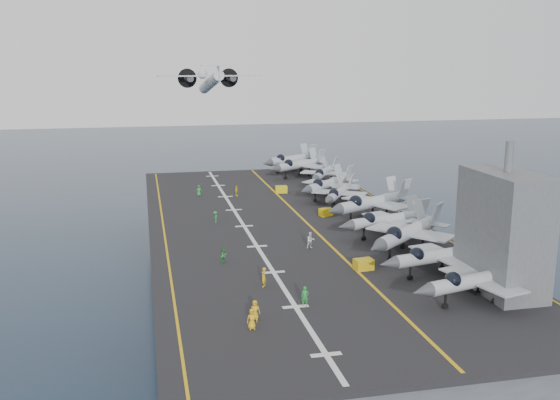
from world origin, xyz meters
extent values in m
plane|color=#142135|center=(0.00, 0.00, 0.00)|extent=(500.00, 500.00, 0.00)
cube|color=#56595E|center=(0.00, 0.00, 5.00)|extent=(36.00, 90.00, 10.00)
cube|color=black|center=(0.00, 0.00, 10.20)|extent=(38.00, 92.00, 0.40)
cube|color=gold|center=(3.00, 0.00, 10.42)|extent=(0.35, 90.00, 0.02)
cube|color=silver|center=(-6.00, 0.00, 10.42)|extent=(0.50, 90.00, 0.02)
cube|color=gold|center=(-17.00, 0.00, 10.42)|extent=(0.25, 90.00, 0.02)
cube|color=gold|center=(18.50, 0.00, 10.42)|extent=(0.25, 90.00, 0.02)
imported|color=gold|center=(-10.22, -32.14, 11.31)|extent=(1.11, 0.76, 1.81)
imported|color=gold|center=(-7.87, -24.06, 11.42)|extent=(1.31, 1.46, 2.03)
imported|color=#268C33|center=(-10.82, -15.47, 11.25)|extent=(1.21, 1.21, 1.71)
imported|color=#268A39|center=(-9.66, 2.95, 11.22)|extent=(0.69, 1.01, 1.63)
imported|color=yellow|center=(-4.06, 20.05, 11.31)|extent=(1.20, 1.31, 1.81)
imported|color=#268C33|center=(-10.27, 21.93, 11.29)|extent=(1.19, 0.90, 1.79)
imported|color=#1F8B34|center=(-5.11, -30.04, 11.37)|extent=(1.37, 1.17, 1.93)
imported|color=silver|center=(0.28, -12.16, 11.43)|extent=(1.33, 0.98, 2.06)
imported|color=gold|center=(-10.81, -33.97, 11.31)|extent=(1.11, 0.76, 1.81)
camera|label=1|loc=(-19.15, -83.02, 32.70)|focal=40.00mm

